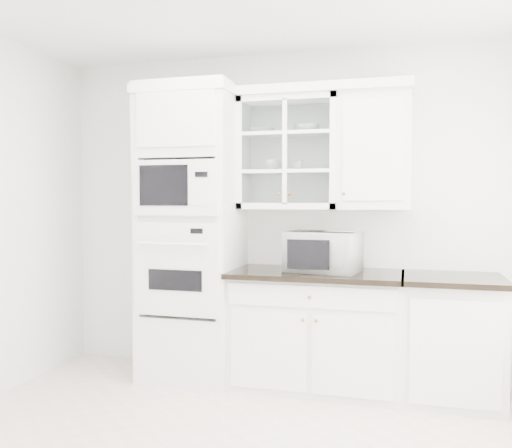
% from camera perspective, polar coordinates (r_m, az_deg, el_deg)
% --- Properties ---
extents(room_shell, '(4.00, 3.50, 2.70)m').
position_cam_1_polar(room_shell, '(3.30, -1.23, 7.81)').
color(room_shell, white).
rests_on(room_shell, ground).
extents(oven_column, '(0.76, 0.68, 2.40)m').
position_cam_1_polar(oven_column, '(4.48, -6.75, -0.96)').
color(oven_column, white).
rests_on(oven_column, ground).
extents(base_cabinet_run, '(1.32, 0.67, 0.92)m').
position_cam_1_polar(base_cabinet_run, '(4.34, 6.37, -10.92)').
color(base_cabinet_run, white).
rests_on(base_cabinet_run, ground).
extents(extra_base_cabinet, '(0.72, 0.67, 0.92)m').
position_cam_1_polar(extra_base_cabinet, '(4.30, 19.89, -11.19)').
color(extra_base_cabinet, white).
rests_on(extra_base_cabinet, ground).
extents(upper_cabinet_glass, '(0.80, 0.33, 0.90)m').
position_cam_1_polar(upper_cabinet_glass, '(4.42, 3.52, 7.44)').
color(upper_cabinet_glass, white).
rests_on(upper_cabinet_glass, room_shell).
extents(upper_cabinet_solid, '(0.55, 0.33, 0.90)m').
position_cam_1_polar(upper_cabinet_solid, '(4.33, 12.37, 7.48)').
color(upper_cabinet_solid, white).
rests_on(upper_cabinet_solid, room_shell).
extents(crown_molding, '(2.14, 0.38, 0.07)m').
position_cam_1_polar(crown_molding, '(4.48, 2.12, 13.64)').
color(crown_molding, white).
rests_on(crown_molding, room_shell).
extents(countertop_microwave, '(0.61, 0.54, 0.31)m').
position_cam_1_polar(countertop_microwave, '(4.22, 7.12, -2.87)').
color(countertop_microwave, white).
rests_on(countertop_microwave, base_cabinet_run).
extents(bowl_a, '(0.20, 0.20, 0.05)m').
position_cam_1_polar(bowl_a, '(4.49, 0.64, 9.73)').
color(bowl_a, white).
rests_on(bowl_a, upper_cabinet_glass).
extents(bowl_b, '(0.25, 0.25, 0.06)m').
position_cam_1_polar(bowl_b, '(4.42, 5.33, 9.94)').
color(bowl_b, white).
rests_on(bowl_b, upper_cabinet_glass).
extents(cup_a, '(0.12, 0.12, 0.09)m').
position_cam_1_polar(cup_a, '(4.43, 1.69, 6.19)').
color(cup_a, white).
rests_on(cup_a, upper_cabinet_glass).
extents(cup_b, '(0.12, 0.12, 0.09)m').
position_cam_1_polar(cup_b, '(4.38, 4.38, 6.23)').
color(cup_b, white).
rests_on(cup_b, upper_cabinet_glass).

